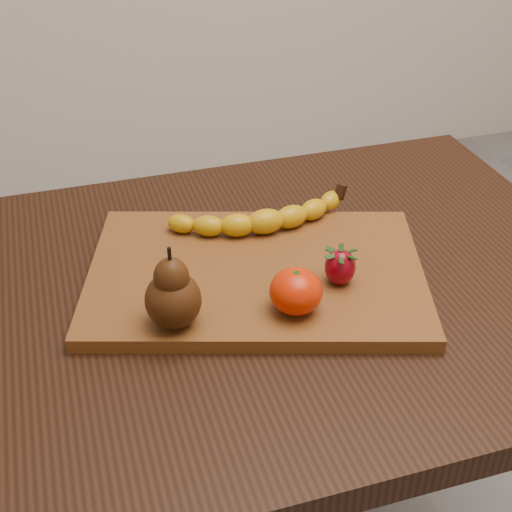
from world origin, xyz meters
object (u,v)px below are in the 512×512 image
object	(u,v)px
pear	(172,287)
mandarin	(296,291)
table	(254,338)
cutting_board	(256,274)

from	to	relation	value
pear	mandarin	bearing A→B (deg)	-7.39
table	pear	bearing A→B (deg)	-149.12
pear	mandarin	world-z (taller)	pear
table	mandarin	distance (m)	0.17
table	mandarin	world-z (taller)	mandarin
cutting_board	pear	bearing A→B (deg)	-130.73
cutting_board	pear	distance (m)	0.16
cutting_board	mandarin	distance (m)	0.11
table	cutting_board	bearing A→B (deg)	54.96
cutting_board	mandarin	world-z (taller)	mandarin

